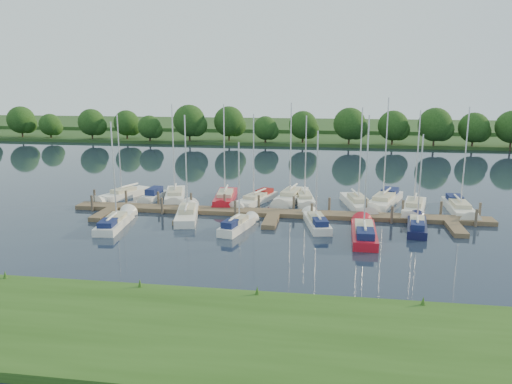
# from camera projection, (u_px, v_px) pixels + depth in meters

# --- Properties ---
(ground) EXTENTS (260.00, 260.00, 0.00)m
(ground) POSITION_uv_depth(u_px,v_px,m) (263.00, 240.00, 40.20)
(ground) COLOR #17212E
(ground) RESTS_ON ground
(near_bank) EXTENTS (90.00, 10.00, 0.50)m
(near_bank) POSITION_uv_depth(u_px,v_px,m) (219.00, 335.00, 24.70)
(near_bank) COLOR #254814
(near_bank) RESTS_ON ground
(dock) EXTENTS (40.00, 6.00, 0.40)m
(dock) POSITION_uv_depth(u_px,v_px,m) (274.00, 215.00, 47.21)
(dock) COLOR brown
(dock) RESTS_ON ground
(mooring_pilings) EXTENTS (38.24, 2.84, 2.00)m
(mooring_pilings) POSITION_uv_depth(u_px,v_px,m) (275.00, 208.00, 48.21)
(mooring_pilings) COLOR #473D33
(mooring_pilings) RESTS_ON ground
(far_shore) EXTENTS (180.00, 30.00, 0.60)m
(far_shore) POSITION_uv_depth(u_px,v_px,m) (309.00, 137.00, 112.52)
(far_shore) COLOR #22441A
(far_shore) RESTS_ON ground
(distant_hill) EXTENTS (220.00, 40.00, 1.40)m
(distant_hill) POSITION_uv_depth(u_px,v_px,m) (313.00, 126.00, 136.56)
(distant_hill) COLOR #2C4A20
(distant_hill) RESTS_ON ground
(treeline) EXTENTS (146.07, 9.56, 8.31)m
(treeline) POSITION_uv_depth(u_px,v_px,m) (320.00, 126.00, 98.58)
(treeline) COLOR #38281C
(treeline) RESTS_ON ground
(sailboat_n_0) EXTENTS (3.87, 7.34, 9.52)m
(sailboat_n_0) POSITION_uv_depth(u_px,v_px,m) (123.00, 195.00, 54.96)
(sailboat_n_0) COLOR silver
(sailboat_n_0) RESTS_ON ground
(motorboat) EXTENTS (1.75, 5.00, 1.54)m
(motorboat) POSITION_uv_depth(u_px,v_px,m) (154.00, 196.00, 54.27)
(motorboat) COLOR silver
(motorboat) RESTS_ON ground
(sailboat_n_2) EXTENTS (3.79, 8.43, 10.57)m
(sailboat_n_2) POSITION_uv_depth(u_px,v_px,m) (175.00, 196.00, 54.47)
(sailboat_n_2) COLOR silver
(sailboat_n_2) RESTS_ON ground
(sailboat_n_3) EXTENTS (2.77, 8.49, 10.69)m
(sailboat_n_3) POSITION_uv_depth(u_px,v_px,m) (225.00, 199.00, 53.36)
(sailboat_n_3) COLOR #B5101E
(sailboat_n_3) RESTS_ON ground
(sailboat_n_4) EXTENTS (3.92, 7.62, 9.70)m
(sailboat_n_4) POSITION_uv_depth(u_px,v_px,m) (255.00, 200.00, 52.68)
(sailboat_n_4) COLOR silver
(sailboat_n_4) RESTS_ON ground
(sailboat_n_5) EXTENTS (3.28, 8.56, 10.86)m
(sailboat_n_5) POSITION_uv_depth(u_px,v_px,m) (291.00, 198.00, 53.76)
(sailboat_n_5) COLOR silver
(sailboat_n_5) RESTS_ON ground
(sailboat_n_6) EXTENTS (2.76, 7.57, 9.47)m
(sailboat_n_6) POSITION_uv_depth(u_px,v_px,m) (304.00, 200.00, 52.96)
(sailboat_n_6) COLOR silver
(sailboat_n_6) RESTS_ON ground
(sailboat_n_7) EXTENTS (3.34, 8.26, 10.55)m
(sailboat_n_7) POSITION_uv_depth(u_px,v_px,m) (357.00, 205.00, 50.72)
(sailboat_n_7) COLOR silver
(sailboat_n_7) RESTS_ON ground
(sailboat_n_8) EXTENTS (4.53, 8.99, 11.43)m
(sailboat_n_8) POSITION_uv_depth(u_px,v_px,m) (384.00, 202.00, 51.86)
(sailboat_n_8) COLOR silver
(sailboat_n_8) RESTS_ON ground
(sailboat_n_9) EXTENTS (3.32, 8.09, 10.36)m
(sailboat_n_9) POSITION_uv_depth(u_px,v_px,m) (414.00, 209.00, 48.98)
(sailboat_n_9) COLOR silver
(sailboat_n_9) RESTS_ON ground
(sailboat_n_10) EXTENTS (2.05, 8.36, 10.63)m
(sailboat_n_10) POSITION_uv_depth(u_px,v_px,m) (459.00, 209.00, 48.99)
(sailboat_n_10) COLOR silver
(sailboat_n_10) RESTS_ON ground
(sailboat_s_0) EXTENTS (2.48, 7.54, 9.51)m
(sailboat_s_0) POSITION_uv_depth(u_px,v_px,m) (116.00, 223.00, 44.17)
(sailboat_s_0) COLOR silver
(sailboat_s_0) RESTS_ON ground
(sailboat_s_1) EXTENTS (3.17, 7.81, 10.01)m
(sailboat_s_1) POSITION_uv_depth(u_px,v_px,m) (187.00, 215.00, 46.77)
(sailboat_s_1) COLOR silver
(sailboat_s_1) RESTS_ON ground
(sailboat_s_2) EXTENTS (2.54, 6.06, 7.97)m
(sailboat_s_2) POSITION_uv_depth(u_px,v_px,m) (238.00, 226.00, 43.03)
(sailboat_s_2) COLOR silver
(sailboat_s_2) RESTS_ON ground
(sailboat_s_3) EXTENTS (2.79, 6.85, 8.76)m
(sailboat_s_3) POSITION_uv_depth(u_px,v_px,m) (316.00, 223.00, 44.12)
(sailboat_s_3) COLOR silver
(sailboat_s_3) RESTS_ON ground
(sailboat_s_4) EXTENTS (2.02, 8.05, 10.39)m
(sailboat_s_4) POSITION_uv_depth(u_px,v_px,m) (364.00, 234.00, 40.82)
(sailboat_s_4) COLOR #B5101E
(sailboat_s_4) RESTS_ON ground
(sailboat_s_5) EXTENTS (2.37, 6.69, 8.60)m
(sailboat_s_5) POSITION_uv_depth(u_px,v_px,m) (417.00, 227.00, 42.92)
(sailboat_s_5) COLOR #101236
(sailboat_s_5) RESTS_ON ground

